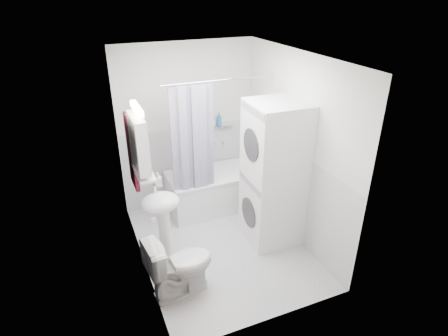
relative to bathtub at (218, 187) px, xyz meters
name	(u,v)px	position (x,y,z in m)	size (l,w,h in m)	color
floor	(222,245)	(-0.32, -0.92, -0.31)	(2.60, 2.60, 0.00)	#B6B6BA
room_walls	(221,139)	(-0.32, -0.92, 1.17)	(2.60, 2.60, 2.60)	silver
wainscot	(213,195)	(-0.32, -0.63, 0.29)	(1.98, 2.58, 2.58)	silver
door	(153,219)	(-1.27, -1.47, 0.69)	(0.05, 2.00, 2.00)	brown
bathtub	(218,187)	(0.00, 0.00, 0.00)	(1.49, 0.71, 0.57)	white
tub_spout	(222,142)	(0.20, 0.33, 0.58)	(0.04, 0.04, 0.12)	silver
curtain_rod	(226,80)	(0.00, -0.29, 1.69)	(0.02, 0.02, 1.67)	silver
shower_curtain	(193,141)	(-0.46, -0.29, 0.94)	(0.55, 0.02, 1.45)	#161344
sink	(162,213)	(-1.08, -0.95, 0.39)	(0.44, 0.37, 1.04)	white
medicine_cabinet	(139,142)	(-1.23, -0.82, 1.25)	(0.13, 0.50, 0.71)	white
shelf	(144,172)	(-1.21, -0.82, 0.89)	(0.18, 0.54, 0.03)	silver
shower_caddy	(225,126)	(0.25, 0.32, 0.84)	(0.22, 0.06, 0.02)	silver
towel	(132,150)	(-1.26, -0.42, 0.99)	(0.07, 0.38, 0.91)	maroon
washer_dryer	(274,175)	(0.35, -0.99, 0.62)	(0.69, 0.68, 1.86)	white
toilet	(180,265)	(-1.04, -1.49, 0.04)	(0.41, 0.73, 0.72)	white
soap_pump	(158,183)	(-1.03, -0.67, 0.64)	(0.08, 0.17, 0.08)	gray
shelf_bottle	(146,174)	(-1.21, -0.97, 0.93)	(0.07, 0.18, 0.07)	gray
shelf_cup	(141,163)	(-1.21, -0.70, 0.95)	(0.10, 0.09, 0.10)	gray
shampoo_a	(211,123)	(0.03, 0.32, 0.91)	(0.13, 0.17, 0.13)	gray
shampoo_b	(219,124)	(0.15, 0.32, 0.89)	(0.08, 0.21, 0.08)	#2A67AB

